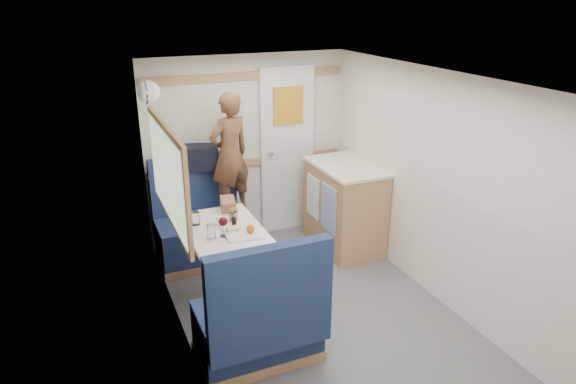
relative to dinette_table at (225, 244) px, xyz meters
name	(u,v)px	position (x,y,z in m)	size (l,w,h in m)	color
floor	(346,349)	(0.65, -1.00, -0.57)	(4.50, 4.50, 0.00)	#515156
ceiling	(359,89)	(0.65, -1.00, 1.43)	(4.50, 4.50, 0.00)	silver
wall_back	(248,149)	(0.65, 1.25, 0.43)	(2.20, 0.02, 2.00)	silver
wall_left	(198,262)	(-0.45, -1.00, 0.43)	(0.02, 4.50, 2.00)	silver
wall_right	(475,208)	(1.75, -1.00, 0.43)	(0.02, 4.50, 2.00)	silver
oak_trim_low	(249,163)	(0.65, 1.23, 0.28)	(2.15, 0.02, 0.08)	#9B7146
oak_trim_high	(246,76)	(0.65, 1.23, 1.21)	(2.15, 0.02, 0.08)	#9B7146
side_window	(167,175)	(-0.43, 0.00, 0.68)	(0.04, 1.30, 0.72)	#9BAA90
rear_door	(287,148)	(1.10, 1.22, 0.41)	(0.62, 0.12, 1.86)	white
dinette_table	(225,244)	(0.00, 0.00, 0.00)	(0.62, 0.92, 0.72)	white
bench_far	(201,232)	(0.00, 0.86, -0.27)	(0.90, 0.59, 1.05)	#162847
bench_near	(260,327)	(0.00, -0.86, -0.27)	(0.90, 0.59, 1.05)	#162847
ledge	(192,171)	(0.00, 1.12, 0.31)	(0.90, 0.14, 0.04)	#9B7146
dome_light	(149,92)	(-0.39, 0.85, 1.18)	(0.20, 0.20, 0.20)	white
galley_counter	(344,206)	(1.47, 0.55, -0.10)	(0.57, 0.92, 0.92)	#9B7146
person	(230,155)	(0.34, 0.90, 0.51)	(0.45, 0.30, 1.25)	brown
duffel_bag	(193,157)	(0.03, 1.12, 0.45)	(0.49, 0.24, 0.24)	black
tray	(241,231)	(0.11, -0.14, 0.16)	(0.29, 0.37, 0.02)	white
orange_fruit	(250,229)	(0.17, -0.21, 0.21)	(0.07, 0.07, 0.07)	#E65A0A
cheese_block	(233,229)	(0.04, -0.12, 0.19)	(0.10, 0.06, 0.04)	#DBC07E
wine_glass	(223,222)	(-0.04, -0.15, 0.28)	(0.08, 0.08, 0.17)	white
tumbler_left	(211,231)	(-0.15, -0.15, 0.21)	(0.07, 0.07, 0.12)	silver
tumbler_mid	(196,218)	(-0.20, 0.16, 0.21)	(0.07, 0.07, 0.12)	white
tumbler_right	(233,218)	(0.10, 0.05, 0.21)	(0.07, 0.07, 0.11)	silver
beer_glass	(234,214)	(0.13, 0.13, 0.21)	(0.07, 0.07, 0.10)	#965C15
pepper_grinder	(234,223)	(0.08, -0.06, 0.21)	(0.04, 0.04, 0.10)	black
salt_grinder	(218,221)	(-0.04, 0.05, 0.20)	(0.04, 0.04, 0.10)	white
bread_loaf	(228,204)	(0.15, 0.38, 0.20)	(0.13, 0.23, 0.10)	brown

